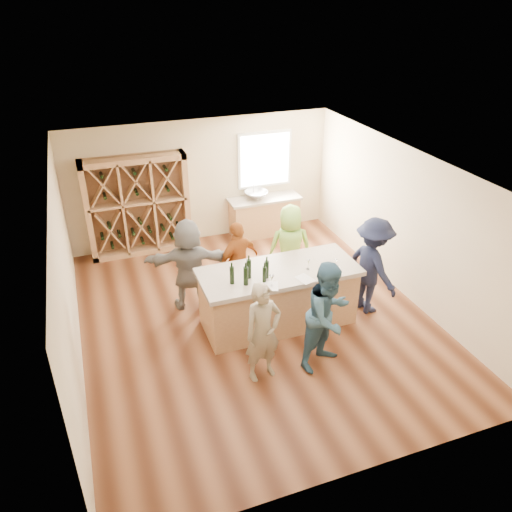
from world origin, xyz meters
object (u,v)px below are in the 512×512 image
object	(u,v)px
wine_bottle_e	(267,269)
tasting_counter_base	(278,299)
wine_bottle_a	(232,275)
person_server	(372,266)
wine_bottle_b	(246,276)
person_far_left	(189,265)
person_far_mid	(238,261)
person_near_left	(263,332)
wine_rack	(138,206)
sink	(256,195)
wine_bottle_c	(249,269)
wine_bottle_d	(264,274)
person_near_right	(328,316)
person_far_right	(290,248)

from	to	relation	value
wine_bottle_e	tasting_counter_base	bearing A→B (deg)	29.21
wine_bottle_a	person_server	size ratio (longest dim) A/B	0.17
wine_bottle_b	person_far_left	distance (m)	1.50
person_far_mid	person_near_left	bearing A→B (deg)	57.73
wine_rack	wine_bottle_e	world-z (taller)	wine_rack
sink	person_server	bearing A→B (deg)	-76.66
wine_rack	wine_bottle_c	world-z (taller)	wine_rack
sink	wine_bottle_a	size ratio (longest dim) A/B	1.80
wine_bottle_d	person_near_right	world-z (taller)	person_near_right
wine_bottle_b	wine_bottle_c	distance (m)	0.22
person_far_left	wine_bottle_b	bearing A→B (deg)	127.69
wine_rack	tasting_counter_base	distance (m)	4.03
wine_bottle_a	person_far_left	world-z (taller)	person_far_left
wine_rack	wine_bottle_a	xyz separation A→B (m)	(0.97, -3.68, 0.13)
wine_rack	person_far_left	size ratio (longest dim) A/B	1.26
wine_bottle_c	person_far_left	size ratio (longest dim) A/B	0.19
wine_bottle_a	wine_bottle_c	world-z (taller)	wine_bottle_c
wine_rack	wine_bottle_d	xyz separation A→B (m)	(1.48, -3.81, 0.11)
tasting_counter_base	person_far_left	distance (m)	1.72
person_far_right	person_near_right	bearing A→B (deg)	94.47
wine_bottle_b	person_far_right	bearing A→B (deg)	44.34
person_far_right	person_far_mid	bearing A→B (deg)	16.98
wine_bottle_b	person_server	size ratio (longest dim) A/B	0.18
person_near_right	person_far_right	distance (m)	2.34
wine_bottle_a	sink	bearing A→B (deg)	64.39
tasting_counter_base	wine_bottle_d	size ratio (longest dim) A/B	9.68
sink	person_far_mid	size ratio (longest dim) A/B	0.34
wine_bottle_c	person_far_right	size ratio (longest dim) A/B	0.19
wine_bottle_c	wine_bottle_e	world-z (taller)	wine_bottle_c
sink	wine_bottle_e	bearing A→B (deg)	-107.50
wine_bottle_a	person_server	xyz separation A→B (m)	(2.59, -0.03, -0.32)
person_far_mid	wine_rack	bearing A→B (deg)	-83.75
wine_rack	person_far_right	xyz separation A→B (m)	(2.51, -2.47, -0.24)
person_near_left	wine_bottle_e	bearing A→B (deg)	56.39
person_near_left	person_near_right	xyz separation A→B (m)	(1.04, -0.06, 0.09)
person_far_mid	person_near_right	bearing A→B (deg)	83.81
wine_bottle_c	person_far_left	world-z (taller)	person_far_left
wine_bottle_e	person_near_left	world-z (taller)	person_near_left
wine_bottle_b	person_far_left	world-z (taller)	person_far_left
person_near_left	person_far_mid	distance (m)	2.22
tasting_counter_base	person_far_right	world-z (taller)	person_far_right
person_near_right	person_far_left	bearing A→B (deg)	101.40
sink	person_server	world-z (taller)	person_server
wine_rack	tasting_counter_base	xyz separation A→B (m)	(1.84, -3.54, -0.60)
wine_bottle_a	person_far_left	bearing A→B (deg)	110.18
person_near_left	person_far_left	size ratio (longest dim) A/B	0.93
tasting_counter_base	person_near_right	xyz separation A→B (m)	(0.30, -1.25, 0.40)
person_near_right	tasting_counter_base	bearing A→B (deg)	79.88
person_far_mid	person_server	bearing A→B (deg)	127.60
wine_bottle_d	person_far_mid	bearing A→B (deg)	91.37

